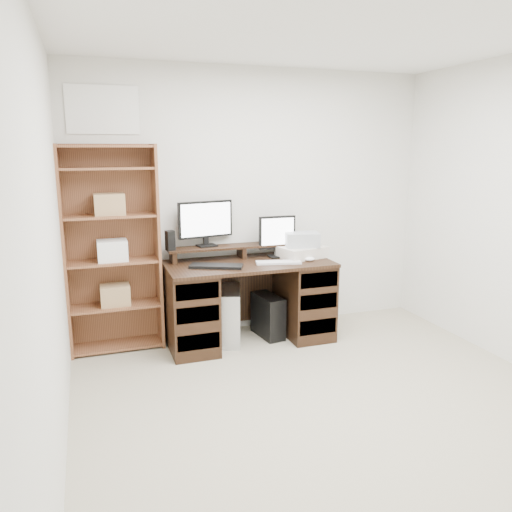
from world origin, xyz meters
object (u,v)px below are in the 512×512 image
monitor_small (277,235)px  monitor_wide (206,221)px  tower_silver (228,315)px  desk (249,300)px  bookshelf (112,248)px  printer (302,252)px  tower_black (268,316)px

monitor_small → monitor_wide: bearing=167.9°
monitor_wide → monitor_small: 0.68m
monitor_wide → monitor_small: monitor_wide is taller
tower_silver → desk: bearing=3.2°
desk → monitor_small: (0.33, 0.12, 0.57)m
monitor_small → tower_silver: monitor_small is taller
monitor_small → bookshelf: (-1.50, 0.09, -0.04)m
printer → bookshelf: (-1.72, 0.18, 0.12)m
printer → tower_silver: (-0.73, 0.02, -0.55)m
monitor_wide → monitor_small: (0.65, -0.14, -0.14)m
tower_black → bookshelf: size_ratio=0.23×
monitor_small → printer: bearing=-22.9°
monitor_wide → printer: bearing=-25.4°
desk → printer: size_ratio=3.60×
tower_black → bookshelf: (-1.38, 0.18, 0.72)m
monitor_small → tower_black: 0.78m
desk → tower_black: desk is taller
monitor_wide → tower_silver: bearing=-66.9°
tower_black → printer: bearing=-9.3°
printer → monitor_wide: bearing=150.7°
monitor_wide → printer: monitor_wide is taller
printer → monitor_small: bearing=142.7°
printer → tower_silver: bearing=164.4°
monitor_small → printer: 0.28m
desk → tower_silver: (-0.19, 0.04, -0.14)m
monitor_small → tower_silver: (-0.51, -0.07, -0.71)m
printer → bookshelf: size_ratio=0.23×
tower_black → bookshelf: bookshelf is taller
monitor_wide → tower_silver: (0.14, -0.22, -0.86)m
tower_black → desk: bearing=-178.5°
desk → monitor_wide: (-0.33, 0.26, 0.71)m
monitor_wide → printer: (0.87, -0.23, -0.30)m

